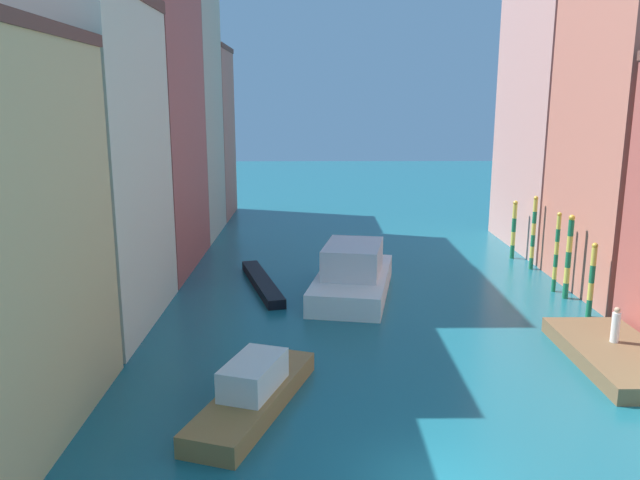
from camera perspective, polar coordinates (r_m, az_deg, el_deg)
The scene contains 17 objects.
ground_plane at distance 42.24m, azimuth 4.27°, elevation -2.55°, with size 154.00×154.00×0.00m, color #196070.
building_left_1 at distance 32.41m, azimuth -21.39°, elevation 6.61°, with size 6.93×10.66×16.18m.
building_left_2 at distance 42.98m, azimuth -16.37°, elevation 12.03°, with size 6.93×11.79×21.90m.
building_left_3 at distance 53.09m, azimuth -13.30°, elevation 12.13°, with size 6.93×9.22×21.77m.
building_left_4 at distance 61.75m, azimuth -11.39°, elevation 9.56°, with size 6.93×8.15×16.03m.
building_right_2 at distance 40.18m, azimuth 27.21°, elevation 8.54°, with size 6.93×10.36×18.23m.
building_right_3 at distance 50.49m, azimuth 21.43°, elevation 11.72°, with size 6.93×12.08×21.96m.
waterfront_dock at distance 29.97m, azimuth 25.50°, elevation -9.50°, with size 3.69×7.78×0.69m.
person_on_dock at distance 30.25m, azimuth 25.37°, elevation -7.09°, with size 0.36×0.36×1.59m.
mooring_pole_0 at distance 35.05m, azimuth 23.55°, elevation -3.31°, with size 0.31×0.31×3.96m.
mooring_pole_1 at distance 37.75m, azimuth 21.74°, elevation -1.38°, with size 0.34×0.34×4.83m.
mooring_pole_2 at distance 38.88m, azimuth 20.77°, elevation -1.00°, with size 0.27×0.27×4.75m.
mooring_pole_3 at distance 43.59m, azimuth 18.90°, elevation 0.67°, with size 0.30×0.30×4.94m.
mooring_pole_4 at distance 46.30m, azimuth 17.26°, elevation 0.97°, with size 0.33×0.33×4.17m.
vaporetto_white at distance 36.26m, azimuth 3.01°, elevation -3.20°, with size 5.60×10.02×2.98m.
gondola_black at distance 37.92m, azimuth -5.32°, elevation -3.91°, with size 3.32×8.80×0.54m.
motorboat_0 at distance 23.48m, azimuth -6.05°, elevation -13.57°, with size 4.39×7.95×1.88m.
Camera 1 is at (-3.52, -16.14, 10.97)m, focal length 35.06 mm.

